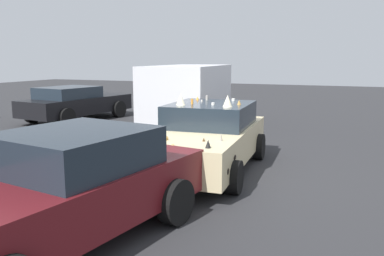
# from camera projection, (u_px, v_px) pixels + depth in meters

# --- Properties ---
(ground_plane) EXTENTS (60.00, 60.00, 0.00)m
(ground_plane) POSITION_uv_depth(u_px,v_px,m) (205.00, 170.00, 8.81)
(ground_plane) COLOR #2D2D30
(art_car_decorated) EXTENTS (4.44, 2.34, 1.65)m
(art_car_decorated) POSITION_uv_depth(u_px,v_px,m) (206.00, 137.00, 8.78)
(art_car_decorated) COLOR beige
(art_car_decorated) RESTS_ON ground
(parked_van_behind_right) EXTENTS (5.36, 2.83, 2.13)m
(parked_van_behind_right) POSITION_uv_depth(u_px,v_px,m) (190.00, 92.00, 14.47)
(parked_van_behind_right) COLOR silver
(parked_van_behind_right) RESTS_ON ground
(parked_sedan_row_back_center) EXTENTS (4.59, 2.53, 1.45)m
(parked_sedan_row_back_center) POSITION_uv_depth(u_px,v_px,m) (62.00, 190.00, 5.20)
(parked_sedan_row_back_center) COLOR #5B1419
(parked_sedan_row_back_center) RESTS_ON ground
(parked_sedan_near_left) EXTENTS (4.67, 2.48, 1.32)m
(parked_sedan_near_left) POSITION_uv_depth(u_px,v_px,m) (75.00, 103.00, 15.76)
(parked_sedan_near_left) COLOR black
(parked_sedan_near_left) RESTS_ON ground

